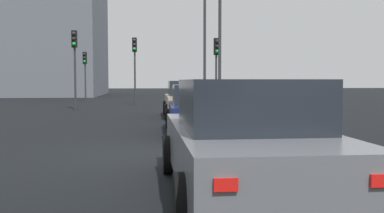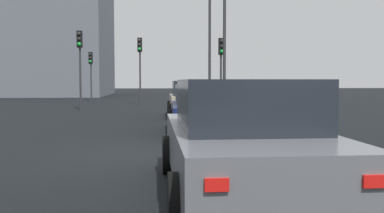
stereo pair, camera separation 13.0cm
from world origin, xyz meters
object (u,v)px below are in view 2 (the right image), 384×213
(car_beige_left_lead, at_px, (190,100))
(traffic_light_near_right, at_px, (91,66))
(street_lamp_kerbside, at_px, (225,21))
(traffic_light_far_left, at_px, (80,53))
(traffic_light_far_right, at_px, (140,57))
(street_lamp_far, at_px, (210,29))
(car_grey_left_third, at_px, (241,140))
(traffic_light_near_left, at_px, (221,58))
(car_navy_left_second, at_px, (202,110))

(car_beige_left_lead, xyz_separation_m, traffic_light_near_right, (14.36, 6.35, 1.95))
(street_lamp_kerbside, bearing_deg, traffic_light_far_left, 78.81)
(traffic_light_far_right, bearing_deg, street_lamp_far, 70.91)
(traffic_light_far_right, bearing_deg, car_grey_left_third, 12.53)
(traffic_light_far_left, bearing_deg, traffic_light_near_left, 88.12)
(car_navy_left_second, height_order, traffic_light_near_right, traffic_light_near_right)
(street_lamp_far, bearing_deg, traffic_light_far_left, 106.01)
(car_beige_left_lead, bearing_deg, car_navy_left_second, 179.41)
(car_beige_left_lead, height_order, street_lamp_kerbside, street_lamp_kerbside)
(car_grey_left_third, relative_size, traffic_light_far_right, 1.08)
(car_beige_left_lead, distance_m, street_lamp_far, 8.13)
(car_beige_left_lead, xyz_separation_m, traffic_light_near_left, (4.23, -2.03, 2.03))
(street_lamp_kerbside, bearing_deg, traffic_light_near_right, 37.31)
(car_beige_left_lead, distance_m, traffic_light_near_left, 5.11)
(street_lamp_kerbside, bearing_deg, traffic_light_near_left, 1.22)
(traffic_light_near_right, distance_m, traffic_light_far_right, 6.64)
(car_beige_left_lead, relative_size, traffic_light_near_left, 1.07)
(street_lamp_kerbside, xyz_separation_m, street_lamp_far, (3.58, 0.30, 0.01))
(car_beige_left_lead, relative_size, traffic_light_near_right, 1.10)
(car_navy_left_second, bearing_deg, car_beige_left_lead, 0.36)
(traffic_light_near_right, distance_m, street_lamp_kerbside, 13.99)
(traffic_light_near_left, xyz_separation_m, street_lamp_kerbside, (-0.89, -0.02, 1.84))
(car_navy_left_second, relative_size, traffic_light_near_right, 1.13)
(car_navy_left_second, relative_size, traffic_light_near_left, 1.10)
(traffic_light_far_left, bearing_deg, car_grey_left_third, 19.04)
(car_grey_left_third, height_order, traffic_light_far_right, traffic_light_far_right)
(street_lamp_kerbside, height_order, street_lamp_far, street_lamp_far)
(car_navy_left_second, bearing_deg, traffic_light_far_left, 28.62)
(car_beige_left_lead, relative_size, street_lamp_far, 0.52)
(car_navy_left_second, bearing_deg, traffic_light_near_right, 18.88)
(traffic_light_far_right, bearing_deg, traffic_light_near_left, 50.39)
(car_grey_left_third, bearing_deg, traffic_light_far_left, 16.33)
(car_navy_left_second, distance_m, street_lamp_kerbside, 10.15)
(street_lamp_far, bearing_deg, street_lamp_kerbside, -175.26)
(traffic_light_far_left, bearing_deg, car_navy_left_second, 29.63)
(traffic_light_far_left, height_order, traffic_light_far_right, traffic_light_far_right)
(car_navy_left_second, distance_m, traffic_light_near_right, 21.16)
(car_beige_left_lead, bearing_deg, traffic_light_near_left, -24.87)
(traffic_light_near_left, xyz_separation_m, traffic_light_far_left, (0.61, 7.55, 0.26))
(traffic_light_near_right, bearing_deg, car_beige_left_lead, 30.55)
(car_beige_left_lead, relative_size, car_grey_left_third, 0.88)
(car_grey_left_third, height_order, traffic_light_near_right, traffic_light_near_right)
(car_navy_left_second, height_order, traffic_light_near_left, traffic_light_near_left)
(car_navy_left_second, xyz_separation_m, street_lamp_kerbside, (9.11, -2.19, 3.91))
(car_navy_left_second, relative_size, street_lamp_far, 0.54)
(traffic_light_near_right, height_order, street_lamp_kerbside, street_lamp_kerbside)
(car_grey_left_third, xyz_separation_m, street_lamp_far, (19.65, -2.13, 3.87))
(car_beige_left_lead, distance_m, car_navy_left_second, 5.77)
(street_lamp_kerbside, bearing_deg, street_lamp_far, 4.74)
(car_navy_left_second, xyz_separation_m, street_lamp_far, (12.69, -1.89, 3.92))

